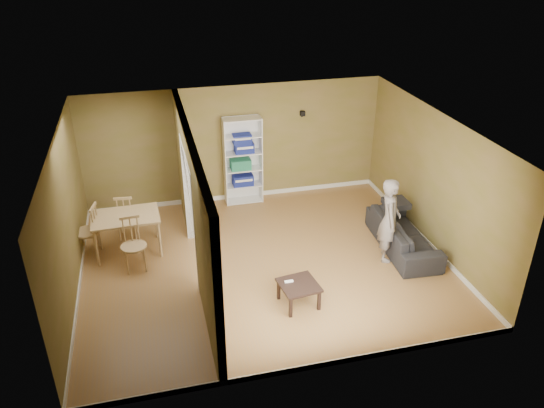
{
  "coord_description": "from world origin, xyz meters",
  "views": [
    {
      "loc": [
        -1.81,
        -7.95,
        5.47
      ],
      "look_at": [
        0.2,
        0.2,
        1.1
      ],
      "focal_mm": 35.0,
      "sensor_mm": 36.0,
      "label": 1
    }
  ],
  "objects": [
    {
      "name": "person",
      "position": [
        2.25,
        -0.36,
        0.94
      ],
      "size": [
        0.83,
        0.75,
        1.88
      ],
      "primitive_type": "imported",
      "rotation": [
        0.0,
        0.0,
        1.2
      ],
      "color": "slate",
      "rests_on": "ground"
    },
    {
      "name": "game_controller",
      "position": [
        0.13,
        -1.21,
        0.41
      ],
      "size": [
        0.14,
        0.04,
        0.03
      ],
      "primitive_type": "cube",
      "color": "white",
      "rests_on": "coffee_table"
    },
    {
      "name": "paper_box_navy_a",
      "position": [
        0.11,
        2.56,
        0.53
      ],
      "size": [
        0.45,
        0.29,
        0.23
      ],
      "primitive_type": "cube",
      "color": "navy",
      "rests_on": "bookshelf"
    },
    {
      "name": "paper_box_navy_b",
      "position": [
        0.16,
        2.56,
        1.28
      ],
      "size": [
        0.41,
        0.27,
        0.21
      ],
      "primitive_type": "cube",
      "color": "navy",
      "rests_on": "bookshelf"
    },
    {
      "name": "partition",
      "position": [
        -1.2,
        0.0,
        1.3
      ],
      "size": [
        0.22,
        5.5,
        2.6
      ],
      "primitive_type": null,
      "color": "olive",
      "rests_on": "ground"
    },
    {
      "name": "chair_left",
      "position": [
        -3.11,
        1.08,
        0.52
      ],
      "size": [
        0.56,
        0.56,
        1.03
      ],
      "primitive_type": null,
      "rotation": [
        0.0,
        0.0,
        -1.79
      ],
      "color": "tan",
      "rests_on": "ground"
    },
    {
      "name": "chair_near",
      "position": [
        -2.28,
        0.39,
        0.5
      ],
      "size": [
        0.5,
        0.5,
        0.99
      ],
      "primitive_type": null,
      "rotation": [
        0.0,
        0.0,
        0.09
      ],
      "color": "tan",
      "rests_on": "ground"
    },
    {
      "name": "sofa",
      "position": [
        2.7,
        -0.12,
        0.39
      ],
      "size": [
        2.09,
        1.0,
        0.78
      ],
      "primitive_type": "imported",
      "rotation": [
        0.0,
        0.0,
        1.51
      ],
      "color": "#2E2E31",
      "rests_on": "ground"
    },
    {
      "name": "wall_speaker",
      "position": [
        1.5,
        2.69,
        1.9
      ],
      "size": [
        0.1,
        0.1,
        0.1
      ],
      "primitive_type": "cube",
      "color": "black",
      "rests_on": "room_shell"
    },
    {
      "name": "room_shell",
      "position": [
        0.0,
        0.0,
        1.3
      ],
      "size": [
        6.5,
        6.5,
        6.5
      ],
      "color": "#9E6F3B",
      "rests_on": "ground"
    },
    {
      "name": "chair_far",
      "position": [
        -2.41,
        1.59,
        0.48
      ],
      "size": [
        0.47,
        0.47,
        0.96
      ],
      "primitive_type": null,
      "rotation": [
        0.0,
        0.0,
        3.06
      ],
      "color": "tan",
      "rests_on": "ground"
    },
    {
      "name": "paper_box_navy_c",
      "position": [
        0.12,
        2.56,
        1.48
      ],
      "size": [
        0.4,
        0.26,
        0.2
      ],
      "primitive_type": "cube",
      "color": "navy",
      "rests_on": "bookshelf"
    },
    {
      "name": "coffee_table",
      "position": [
        0.27,
        -1.3,
        0.34
      ],
      "size": [
        0.6,
        0.6,
        0.4
      ],
      "rotation": [
        0.0,
        0.0,
        0.14
      ],
      "color": "black",
      "rests_on": "ground"
    },
    {
      "name": "bookshelf",
      "position": [
        0.13,
        2.6,
        0.98
      ],
      "size": [
        0.82,
        0.36,
        1.95
      ],
      "color": "white",
      "rests_on": "ground"
    },
    {
      "name": "dining_table",
      "position": [
        -2.39,
        1.02,
        0.69
      ],
      "size": [
        1.22,
        0.82,
        0.77
      ],
      "rotation": [
        0.0,
        0.0,
        0.04
      ],
      "color": "tan",
      "rests_on": "ground"
    },
    {
      "name": "paper_box_teal",
      "position": [
        0.07,
        2.56,
        0.91
      ],
      "size": [
        0.44,
        0.29,
        0.22
      ],
      "primitive_type": "cube",
      "color": "#216D59",
      "rests_on": "bookshelf"
    }
  ]
}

